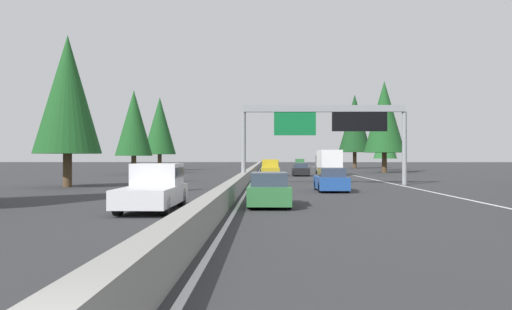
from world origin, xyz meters
TOP-DOWN VIEW (x-y plane):
  - ground_plane at (60.00, 0.00)m, footprint 320.00×320.00m
  - median_barrier at (80.00, 0.30)m, footprint 180.00×0.56m
  - shoulder_stripe_right at (70.00, -11.52)m, footprint 160.00×0.16m
  - shoulder_stripe_median at (70.00, -0.25)m, footprint 160.00×0.16m
  - sign_gantry_overhead at (38.11, -6.04)m, footprint 0.50×12.68m
  - sedan_far_left at (20.28, -1.60)m, footprint 4.40×1.80m
  - sedan_far_center at (30.44, -5.49)m, footprint 4.40×1.80m
  - sedan_mid_left at (57.46, -5.30)m, footprint 4.40×1.80m
  - minivan_distant_b at (124.32, -9.21)m, footprint 5.00×1.95m
  - box_truck_mid_right at (61.52, -8.88)m, footprint 8.50×2.40m
  - pickup_distant_a at (57.39, -1.87)m, footprint 5.60×2.00m
  - oncoming_near at (18.69, 3.06)m, footprint 5.60×2.00m
  - conifer_right_mid at (70.10, -17.48)m, footprint 5.51×5.51m
  - conifer_right_far at (84.05, -20.66)m, footprint 3.76×3.76m
  - conifer_right_distant at (97.86, -18.00)m, footprint 6.12×6.12m
  - conifer_left_near at (34.74, 12.68)m, footprint 4.76×4.76m
  - conifer_left_mid at (62.69, 14.98)m, footprint 4.58×4.58m
  - conifer_left_far at (81.68, 15.61)m, footprint 5.14×5.14m

SIDE VIEW (x-z plane):
  - ground_plane at x=60.00m, z-range 0.00..0.00m
  - shoulder_stripe_right at x=70.00m, z-range 0.00..0.01m
  - shoulder_stripe_median at x=70.00m, z-range 0.00..0.01m
  - median_barrier at x=80.00m, z-range 0.00..0.90m
  - sedan_far_left at x=20.28m, z-range -0.05..1.42m
  - sedan_far_center at x=30.44m, z-range -0.05..1.42m
  - sedan_mid_left at x=57.46m, z-range -0.05..1.42m
  - pickup_distant_a at x=57.39m, z-range -0.02..1.84m
  - oncoming_near at x=18.69m, z-range -0.02..1.84m
  - minivan_distant_b at x=124.32m, z-range 0.11..1.80m
  - box_truck_mid_right at x=61.52m, z-range 0.14..3.09m
  - sign_gantry_overhead at x=38.11m, z-range 1.80..7.90m
  - conifer_right_far at x=84.05m, z-range 0.91..9.46m
  - conifer_left_mid at x=62.69m, z-range 1.12..11.53m
  - conifer_left_near at x=34.74m, z-range 1.16..11.98m
  - conifer_left_far at x=81.68m, z-range 1.26..12.94m
  - conifer_right_mid at x=70.10m, z-range 1.35..13.87m
  - conifer_right_distant at x=97.86m, z-range 1.51..15.42m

